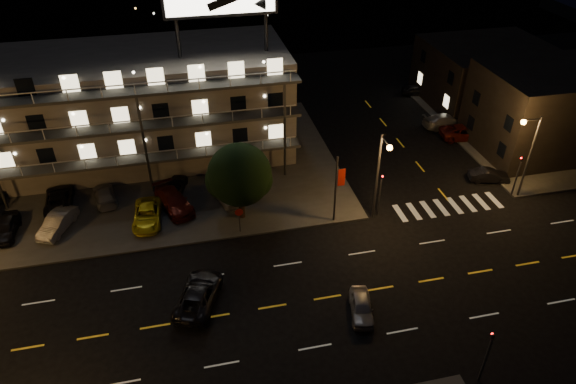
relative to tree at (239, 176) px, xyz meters
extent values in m
plane|color=black|center=(2.58, -10.59, -4.25)|extent=(140.00, 140.00, 0.00)
cube|color=#393936|center=(-11.42, 9.41, -4.17)|extent=(44.00, 24.00, 0.15)
cube|color=#393936|center=(32.58, 9.41, -4.17)|extent=(16.00, 24.00, 0.15)
cube|color=gray|center=(-7.42, 13.41, 0.75)|extent=(28.00, 12.00, 10.00)
cube|color=gray|center=(-7.42, 13.41, 6.00)|extent=(28.00, 12.00, 0.50)
cube|color=#393936|center=(-7.42, 6.51, -1.10)|extent=(28.00, 1.80, 0.25)
cube|color=#393936|center=(-7.42, 6.51, 2.10)|extent=(28.00, 1.80, 0.25)
cube|color=#393936|center=(-7.42, 6.51, 5.30)|extent=(28.00, 1.80, 0.25)
cylinder|color=black|center=(-3.42, 11.41, 8.00)|extent=(0.36, 0.36, 3.50)
cylinder|color=black|center=(4.58, 11.41, 8.00)|extent=(0.36, 0.36, 3.50)
cube|color=black|center=(32.58, 5.41, 0.00)|extent=(14.00, 10.00, 8.50)
cube|color=black|center=(32.58, 17.41, -0.75)|extent=(14.00, 12.00, 7.00)
cylinder|color=#2D2D30|center=(11.08, -2.29, -0.25)|extent=(0.20, 0.20, 8.00)
cylinder|color=#2D2D30|center=(11.08, -3.09, 3.55)|extent=(0.12, 1.80, 0.12)
sphere|color=orange|center=(11.08, -3.89, 3.45)|extent=(0.44, 0.44, 0.44)
cylinder|color=#2D2D30|center=(25.08, -2.29, -0.25)|extent=(0.20, 0.20, 8.00)
cylinder|color=#2D2D30|center=(24.28, -2.29, 3.55)|extent=(1.80, 0.12, 0.12)
sphere|color=orange|center=(23.48, -2.29, 3.45)|extent=(0.44, 0.44, 0.44)
cylinder|color=#2D2D30|center=(11.58, -2.09, -2.45)|extent=(0.14, 0.14, 3.60)
imported|color=black|center=(11.58, -2.09, -0.15)|extent=(0.20, 0.16, 1.00)
sphere|color=#FF0C0C|center=(11.58, -2.21, -0.25)|extent=(0.14, 0.14, 0.14)
cylinder|color=#2D2D30|center=(11.58, -19.09, -2.45)|extent=(0.14, 0.14, 3.60)
imported|color=black|center=(11.58, -19.09, -0.15)|extent=(0.20, 0.16, 1.00)
sphere|color=#FF0C0C|center=(11.58, -18.97, -0.25)|extent=(0.14, 0.14, 0.14)
cylinder|color=#2D2D30|center=(24.58, -2.09, -2.45)|extent=(0.14, 0.14, 3.60)
imported|color=black|center=(24.58, -2.09, -0.15)|extent=(0.16, 0.20, 1.00)
sphere|color=#FF0C0C|center=(24.46, -2.09, -0.25)|extent=(0.14, 0.14, 0.14)
cylinder|color=#2D2D30|center=(7.58, -2.19, -1.05)|extent=(0.16, 0.16, 6.40)
cube|color=#AA170C|center=(8.03, -2.19, 0.15)|extent=(0.60, 0.04, 1.60)
cylinder|color=#2D2D30|center=(-0.42, -1.99, -3.15)|extent=(0.08, 0.08, 2.20)
cylinder|color=#AA170C|center=(-0.42, -2.04, -2.10)|extent=(0.91, 0.04, 0.91)
cylinder|color=black|center=(0.05, -0.01, -2.88)|extent=(0.51, 0.51, 2.43)
sphere|color=black|center=(0.05, -0.01, 0.16)|extent=(5.27, 5.27, 5.27)
sphere|color=black|center=(-1.17, 0.39, -0.45)|extent=(3.25, 3.25, 3.25)
sphere|color=black|center=(1.16, -0.42, -0.24)|extent=(3.04, 3.04, 3.04)
imported|color=black|center=(-19.10, 1.79, -3.39)|extent=(1.77, 4.19, 1.41)
imported|color=gray|center=(-15.05, 1.56, -3.39)|extent=(3.09, 4.54, 1.42)
imported|color=yellow|center=(-7.84, 1.07, -3.42)|extent=(2.55, 4.98, 1.35)
imported|color=#5B150D|center=(-5.57, 2.52, -3.34)|extent=(3.85, 5.64, 1.52)
imported|color=gray|center=(-0.98, 2.61, -3.41)|extent=(2.88, 4.32, 1.37)
imported|color=black|center=(-15.41, 5.18, -3.41)|extent=(2.68, 5.13, 1.38)
imported|color=gray|center=(-11.56, 5.00, -3.48)|extent=(2.56, 4.50, 1.23)
imported|color=black|center=(-5.30, 5.11, -3.44)|extent=(2.53, 4.10, 1.30)
imported|color=#5B150D|center=(-0.06, 6.10, -3.38)|extent=(2.86, 4.58, 1.42)
imported|color=black|center=(23.79, 0.58, -3.63)|extent=(3.96, 2.30, 1.23)
imported|color=#5B150D|center=(25.76, 8.89, -3.50)|extent=(5.67, 3.19, 1.50)
imported|color=gray|center=(24.96, 11.74, -3.49)|extent=(5.21, 2.14, 1.51)
imported|color=black|center=(25.48, 20.73, -3.61)|extent=(3.97, 2.35, 1.27)
imported|color=gray|center=(6.40, -12.49, -3.63)|extent=(2.24, 3.88, 1.24)
imported|color=black|center=(-4.33, -9.02, -3.50)|extent=(4.25, 5.93, 1.50)
camera|label=1|loc=(-3.83, -35.14, 22.63)|focal=32.00mm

